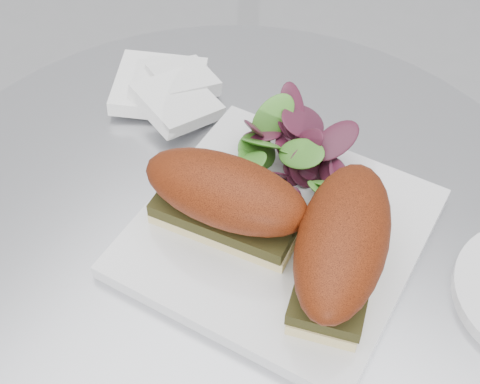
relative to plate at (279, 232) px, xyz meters
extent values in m
cylinder|color=#B2B3BA|center=(-0.04, -0.02, -0.02)|extent=(0.70, 0.70, 0.02)
cube|color=silver|center=(0.00, 0.00, 0.00)|extent=(0.27, 0.27, 0.02)
cube|color=#F5DD99|center=(-0.04, -0.03, 0.01)|extent=(0.15, 0.07, 0.01)
cube|color=black|center=(-0.04, -0.03, 0.03)|extent=(0.14, 0.08, 0.01)
ellipsoid|color=maroon|center=(-0.04, -0.03, 0.06)|extent=(0.17, 0.09, 0.06)
cube|color=#F5DD99|center=(0.07, -0.02, 0.01)|extent=(0.10, 0.16, 0.01)
cube|color=black|center=(0.07, -0.02, 0.03)|extent=(0.10, 0.16, 0.01)
ellipsoid|color=maroon|center=(0.07, -0.02, 0.06)|extent=(0.12, 0.19, 0.06)
camera|label=1|loc=(0.18, -0.36, 0.51)|focal=50.00mm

